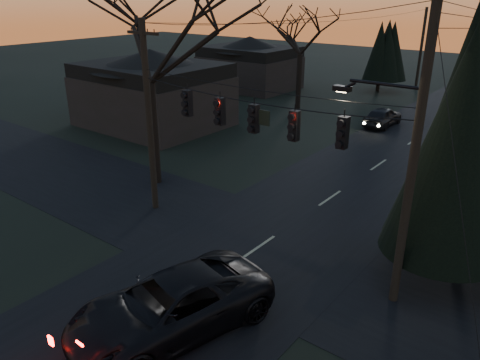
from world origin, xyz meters
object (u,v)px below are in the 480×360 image
Objects in this scene: utility_pole_left at (156,207)px; suv_near at (171,306)px; utility_pole_right at (393,299)px; bare_tree_left at (147,39)px; utility_pole_far_l at (415,89)px; sedan_oncoming_a at (383,117)px.

suv_near is at bearing -39.25° from utility_pole_left.
suv_near is (6.80, -5.56, 0.87)m from utility_pole_left.
bare_tree_left reaches higher than utility_pole_right.
bare_tree_left is 13.63m from suv_near.
utility_pole_left reaches higher than utility_pole_far_l.
utility_pole_right is at bearing 113.56° from sedan_oncoming_a.
sedan_oncoming_a is (2.80, 20.27, 0.72)m from utility_pole_left.
utility_pole_right reaches higher than utility_pole_far_l.
bare_tree_left is (-2.30, 2.23, 7.37)m from utility_pole_left.
utility_pole_left is 2.00× the size of sedan_oncoming_a.
bare_tree_left is at bearing -93.89° from utility_pole_far_l.
suv_near is at bearing -130.23° from utility_pole_right.
utility_pole_right is at bearing -72.28° from utility_pole_far_l.
bare_tree_left is (-13.80, 2.23, 7.37)m from utility_pole_right.
utility_pole_right is 37.79m from utility_pole_far_l.
utility_pole_right reaches higher than utility_pole_left.
utility_pole_far_l reaches higher than sedan_oncoming_a.
utility_pole_far_l is at bearing 90.00° from utility_pole_left.
bare_tree_left reaches higher than suv_near.
utility_pole_far_l is 15.99m from sedan_oncoming_a.
utility_pole_left is 1.06× the size of utility_pole_far_l.
utility_pole_right is 1.60× the size of suv_near.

